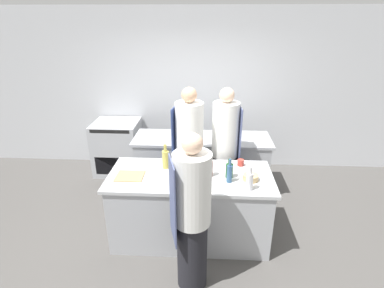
# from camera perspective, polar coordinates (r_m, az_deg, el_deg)

# --- Properties ---
(ground_plane) EXTENTS (16.00, 16.00, 0.00)m
(ground_plane) POSITION_cam_1_polar(r_m,az_deg,el_deg) (4.07, -0.28, -16.85)
(ground_plane) COLOR #4C4947
(wall_back) EXTENTS (8.00, 0.06, 2.80)m
(wall_back) POSITION_cam_1_polar(r_m,az_deg,el_deg) (5.39, 1.05, 10.03)
(wall_back) COLOR silver
(wall_back) RESTS_ON ground_plane
(prep_counter) EXTENTS (1.95, 0.86, 0.88)m
(prep_counter) POSITION_cam_1_polar(r_m,az_deg,el_deg) (3.81, -0.30, -11.71)
(prep_counter) COLOR #A8AAAF
(prep_counter) RESTS_ON ground_plane
(pass_counter) EXTENTS (2.13, 0.70, 0.88)m
(pass_counter) POSITION_cam_1_polar(r_m,az_deg,el_deg) (4.84, 1.87, -3.63)
(pass_counter) COLOR #A8AAAF
(pass_counter) RESTS_ON ground_plane
(oven_range) EXTENTS (0.78, 0.71, 0.93)m
(oven_range) POSITION_cam_1_polar(r_m,az_deg,el_deg) (5.54, -13.93, -0.54)
(oven_range) COLOR #A8AAAF
(oven_range) RESTS_ON ground_plane
(chef_at_prep_near) EXTENTS (0.41, 0.40, 1.70)m
(chef_at_prep_near) POSITION_cam_1_polar(r_m,az_deg,el_deg) (2.96, -0.05, -13.51)
(chef_at_prep_near) COLOR black
(chef_at_prep_near) RESTS_ON ground_plane
(chef_at_stove) EXTENTS (0.39, 0.37, 1.78)m
(chef_at_stove) POSITION_cam_1_polar(r_m,az_deg,el_deg) (4.21, 6.25, -1.23)
(chef_at_stove) COLOR black
(chef_at_stove) RESTS_ON ground_plane
(chef_at_pass_far) EXTENTS (0.41, 0.39, 1.81)m
(chef_at_pass_far) POSITION_cam_1_polar(r_m,az_deg,el_deg) (4.05, -0.55, -1.79)
(chef_at_pass_far) COLOR black
(chef_at_pass_far) RESTS_ON ground_plane
(bottle_olive_oil) EXTENTS (0.08, 0.08, 0.21)m
(bottle_olive_oil) POSITION_cam_1_polar(r_m,az_deg,el_deg) (3.59, 1.61, -4.30)
(bottle_olive_oil) COLOR black
(bottle_olive_oil) RESTS_ON prep_counter
(bottle_vinegar) EXTENTS (0.08, 0.08, 0.31)m
(bottle_vinegar) POSITION_cam_1_polar(r_m,az_deg,el_deg) (3.69, -5.05, -2.81)
(bottle_vinegar) COLOR #B2A84C
(bottle_vinegar) RESTS_ON prep_counter
(bottle_wine) EXTENTS (0.06, 0.06, 0.29)m
(bottle_wine) POSITION_cam_1_polar(r_m,az_deg,el_deg) (3.40, 7.15, -5.50)
(bottle_wine) COLOR #2D5175
(bottle_wine) RESTS_ON prep_counter
(bottle_cooking_oil) EXTENTS (0.09, 0.09, 0.23)m
(bottle_cooking_oil) POSITION_cam_1_polar(r_m,az_deg,el_deg) (3.50, 7.12, -4.98)
(bottle_cooking_oil) COLOR #19471E
(bottle_cooking_oil) RESTS_ON prep_counter
(bottle_sauce) EXTENTS (0.07, 0.07, 0.27)m
(bottle_sauce) POSITION_cam_1_polar(r_m,az_deg,el_deg) (3.29, 10.93, -6.90)
(bottle_sauce) COLOR silver
(bottle_sauce) RESTS_ON prep_counter
(bottle_water) EXTENTS (0.08, 0.08, 0.26)m
(bottle_water) POSITION_cam_1_polar(r_m,az_deg,el_deg) (3.51, 3.33, -4.60)
(bottle_water) COLOR #5B2319
(bottle_water) RESTS_ON prep_counter
(bowl_mixing_large) EXTENTS (0.18, 0.18, 0.07)m
(bowl_mixing_large) POSITION_cam_1_polar(r_m,az_deg,el_deg) (3.51, 11.12, -6.27)
(bowl_mixing_large) COLOR tan
(bowl_mixing_large) RESTS_ON prep_counter
(bowl_prep_small) EXTENTS (0.25, 0.25, 0.06)m
(bowl_prep_small) POSITION_cam_1_polar(r_m,az_deg,el_deg) (3.53, -2.23, -5.74)
(bowl_prep_small) COLOR tan
(bowl_prep_small) RESTS_ON prep_counter
(cup) EXTENTS (0.08, 0.08, 0.08)m
(cup) POSITION_cam_1_polar(r_m,az_deg,el_deg) (3.82, 9.24, -3.52)
(cup) COLOR #B2382D
(cup) RESTS_ON prep_counter
(cutting_board) EXTENTS (0.32, 0.26, 0.01)m
(cutting_board) POSITION_cam_1_polar(r_m,az_deg,el_deg) (3.61, -11.74, -6.00)
(cutting_board) COLOR tan
(cutting_board) RESTS_ON prep_counter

